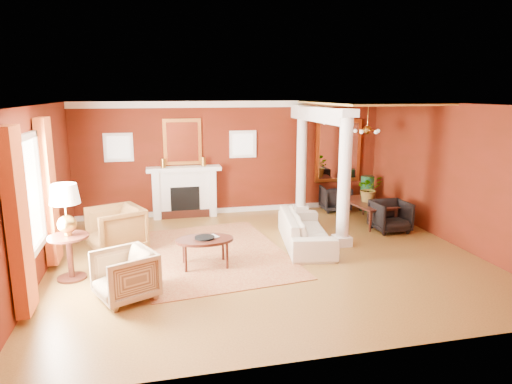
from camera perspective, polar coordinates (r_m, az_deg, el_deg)
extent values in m
plane|color=brown|center=(8.93, 1.28, -8.08)|extent=(8.00, 8.00, 0.00)
cube|color=#5F190D|center=(11.90, -2.86, 4.31)|extent=(8.00, 0.04, 2.90)
cube|color=#5F190D|center=(5.32, 10.75, -6.15)|extent=(8.00, 0.04, 2.90)
cube|color=#5F190D|center=(8.49, -25.83, -0.21)|extent=(0.04, 7.00, 2.90)
cube|color=#5F190D|center=(10.26, 23.52, 1.98)|extent=(0.04, 7.00, 2.90)
cube|color=white|center=(8.37, 1.38, 10.87)|extent=(8.00, 7.00, 0.04)
cube|color=white|center=(11.73, -8.92, -0.17)|extent=(1.60, 0.34, 1.20)
cube|color=black|center=(11.59, -8.83, -1.08)|extent=(0.72, 0.03, 0.70)
cube|color=black|center=(11.68, -8.78, -2.75)|extent=(1.20, 0.05, 0.20)
cube|color=white|center=(11.57, -9.02, 2.88)|extent=(1.85, 0.42, 0.10)
cube|color=white|center=(11.68, -12.34, -0.37)|extent=(0.16, 0.40, 1.20)
cube|color=white|center=(11.77, -5.52, -0.04)|extent=(0.16, 0.40, 1.20)
cube|color=#EDA445|center=(11.65, -9.19, 6.22)|extent=(0.95, 0.06, 1.15)
cube|color=white|center=(11.62, -9.17, 6.20)|extent=(0.78, 0.02, 0.98)
cube|color=white|center=(11.67, -16.81, 5.37)|extent=(0.70, 0.06, 0.70)
cube|color=white|center=(11.64, -16.82, 5.35)|extent=(0.54, 0.02, 0.54)
cube|color=white|center=(11.88, -1.66, 6.00)|extent=(0.70, 0.06, 0.70)
cube|color=white|center=(11.84, -1.62, 5.98)|extent=(0.54, 0.02, 0.54)
cube|color=white|center=(7.90, -26.71, -0.43)|extent=(0.03, 1.30, 1.70)
cube|color=white|center=(7.23, -27.70, -1.61)|extent=(0.08, 0.10, 1.90)
cube|color=white|center=(8.56, -25.42, 0.60)|extent=(0.08, 0.10, 1.90)
cube|color=#C55321|center=(6.96, -27.62, -3.37)|extent=(0.18, 0.55, 2.60)
cube|color=#C55321|center=(8.86, -24.49, 0.06)|extent=(0.18, 0.55, 2.60)
cube|color=white|center=(9.69, 10.68, -5.99)|extent=(0.34, 0.34, 0.20)
cylinder|color=white|center=(9.36, 11.00, 1.88)|extent=(0.26, 0.26, 2.50)
cube|color=white|center=(9.22, 11.33, 9.66)|extent=(0.36, 0.36, 0.16)
cube|color=white|center=(12.11, 5.58, -2.12)|extent=(0.34, 0.34, 0.20)
cylinder|color=white|center=(11.84, 5.72, 4.22)|extent=(0.26, 0.26, 2.50)
cube|color=white|center=(11.73, 5.85, 10.37)|extent=(0.36, 0.36, 0.16)
cube|color=white|center=(10.70, 7.76, 9.60)|extent=(0.30, 3.20, 0.32)
cube|color=gold|center=(11.02, 13.79, 10.74)|extent=(2.30, 3.40, 0.04)
cube|color=#EDA445|center=(12.68, 10.22, 5.08)|extent=(1.30, 0.06, 1.70)
cube|color=white|center=(12.65, 10.29, 5.06)|extent=(1.10, 0.02, 1.50)
cylinder|color=gold|center=(11.10, 13.82, 9.22)|extent=(0.02, 0.02, 0.65)
sphere|color=gold|center=(11.12, 13.74, 7.55)|extent=(0.20, 0.20, 0.20)
sphere|color=white|center=(11.25, 15.02, 7.38)|extent=(0.09, 0.09, 0.09)
sphere|color=white|center=(11.39, 13.52, 7.52)|extent=(0.09, 0.09, 0.09)
sphere|color=white|center=(11.17, 12.30, 7.48)|extent=(0.09, 0.09, 0.09)
sphere|color=white|center=(10.87, 13.04, 7.32)|extent=(0.09, 0.09, 0.09)
sphere|color=white|center=(10.92, 14.77, 7.25)|extent=(0.09, 0.09, 0.09)
cube|color=white|center=(11.75, -2.90, 10.91)|extent=(8.00, 0.08, 0.16)
cube|color=white|center=(12.14, -2.75, -2.23)|extent=(8.00, 0.08, 0.12)
cube|color=maroon|center=(9.12, -5.66, -7.64)|extent=(3.21, 4.03, 0.01)
imported|color=beige|center=(9.50, 6.24, -4.07)|extent=(1.01, 2.33, 0.88)
imported|color=black|center=(9.50, -17.11, -4.22)|extent=(1.21, 1.24, 0.99)
imported|color=#CAB286|center=(7.34, -16.08, -9.70)|extent=(1.04, 1.07, 0.84)
cylinder|color=black|center=(8.34, -6.43, -5.97)|extent=(1.05, 1.05, 0.05)
cylinder|color=black|center=(8.18, -8.78, -8.40)|extent=(0.05, 0.05, 0.47)
cylinder|color=black|center=(8.26, -3.64, -8.07)|extent=(0.05, 0.05, 0.47)
cylinder|color=black|center=(8.62, -9.02, -7.32)|extent=(0.05, 0.05, 0.47)
cylinder|color=black|center=(8.69, -4.14, -7.02)|extent=(0.05, 0.05, 0.47)
imported|color=black|center=(8.34, -5.95, -4.96)|extent=(0.16, 0.08, 0.23)
cylinder|color=black|center=(8.53, -22.01, -9.89)|extent=(0.49, 0.49, 0.04)
cylinder|color=black|center=(8.40, -22.20, -7.64)|extent=(0.10, 0.10, 0.75)
cylinder|color=black|center=(8.29, -22.41, -5.20)|extent=(0.66, 0.66, 0.04)
sphere|color=gold|center=(8.23, -22.54, -3.73)|extent=(0.31, 0.31, 0.31)
cylinder|color=gold|center=(8.17, -22.67, -2.25)|extent=(0.03, 0.03, 0.33)
cone|color=white|center=(8.11, -22.84, -0.21)|extent=(0.49, 0.49, 0.33)
imported|color=black|center=(11.38, 13.84, -1.73)|extent=(0.69, 1.54, 0.83)
imported|color=black|center=(10.83, 16.47, -2.74)|extent=(0.77, 0.73, 0.78)
imported|color=black|center=(12.38, 9.87, -0.64)|extent=(0.78, 0.74, 0.73)
sphere|color=#143F21|center=(12.62, 13.62, -1.41)|extent=(0.40, 0.40, 0.40)
cylinder|color=#143F21|center=(12.55, 13.68, -0.15)|extent=(0.36, 0.36, 0.94)
imported|color=#26591E|center=(11.26, 14.05, 1.61)|extent=(0.72, 0.77, 0.51)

